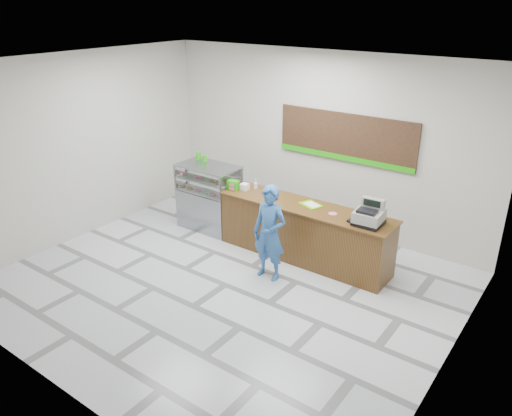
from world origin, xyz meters
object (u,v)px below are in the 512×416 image
Objects in this scene: sales_counter at (304,232)px; display_case at (209,197)px; cash_register at (369,215)px; customer at (270,233)px; serving_tray at (311,205)px.

display_case reaches higher than sales_counter.
display_case is (-2.22, -0.00, 0.16)m from sales_counter.
cash_register is at bearing -0.97° from display_case.
customer is at bearing -97.90° from sales_counter.
sales_counter is 0.95m from customer.
serving_tray is (2.30, 0.07, 0.36)m from display_case.
display_case is at bearing -158.01° from serving_tray.
display_case reaches higher than serving_tray.
serving_tray is (-1.14, 0.13, -0.14)m from cash_register.
sales_counter is 2.00× the size of customer.
display_case is at bearing -180.00° from sales_counter.
serving_tray is at bearing 42.14° from sales_counter.
serving_tray is at bearing 169.66° from cash_register.
sales_counter is 7.50× the size of serving_tray.
sales_counter is 1.39m from cash_register.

